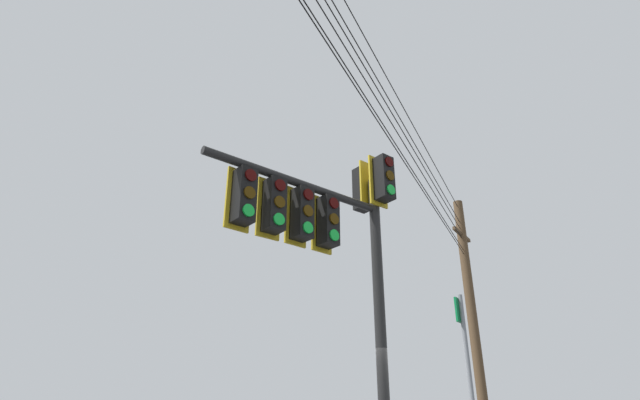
{
  "coord_description": "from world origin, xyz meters",
  "views": [
    {
      "loc": [
        -1.8,
        -9.42,
        1.2
      ],
      "look_at": [
        -1.75,
        -1.42,
        4.91
      ],
      "focal_mm": 28.17,
      "sensor_mm": 36.0,
      "label": 1
    }
  ],
  "objects": [
    {
      "name": "signal_mast_assembly",
      "position": [
        -1.52,
        -1.22,
        4.41
      ],
      "size": [
        3.29,
        2.73,
        6.17
      ],
      "color": "black",
      "rests_on": "ground"
    },
    {
      "name": "utility_pole_wooden",
      "position": [
        3.69,
        8.33,
        4.75
      ],
      "size": [
        1.04,
        1.45,
        9.36
      ],
      "color": "#4C3823",
      "rests_on": "ground"
    },
    {
      "name": "route_sign_primary",
      "position": [
        0.47,
        -1.56,
        1.86
      ],
      "size": [
        0.19,
        0.23,
        3.19
      ],
      "color": "slate",
      "rests_on": "ground"
    },
    {
      "name": "overhead_wire_span",
      "position": [
        -1.14,
        -1.48,
        8.28
      ],
      "size": [
        9.66,
        19.63,
        2.45
      ],
      "color": "black"
    }
  ]
}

